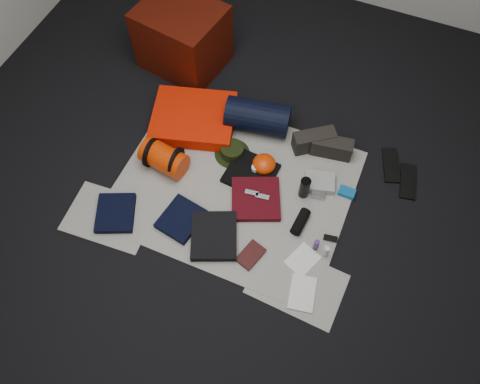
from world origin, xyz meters
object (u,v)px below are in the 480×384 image
at_px(water_bottle, 305,188).
at_px(compact_camera, 318,195).
at_px(red_cabinet, 183,38).
at_px(navy_duffel, 258,117).
at_px(paperback_book, 251,255).
at_px(sleeping_pad, 194,118).
at_px(stuff_sack, 164,158).

height_order(water_bottle, compact_camera, water_bottle).
distance_m(red_cabinet, compact_camera, 1.65).
xyz_separation_m(red_cabinet, navy_duffel, (0.81, -0.41, -0.13)).
bearing_deg(navy_duffel, water_bottle, -49.23).
bearing_deg(paperback_book, water_bottle, 90.95).
distance_m(water_bottle, paperback_book, 0.60).
xyz_separation_m(sleeping_pad, navy_duffel, (0.46, 0.15, 0.07)).
height_order(red_cabinet, paperback_book, red_cabinet).
height_order(stuff_sack, compact_camera, stuff_sack).
bearing_deg(navy_duffel, stuff_sack, -139.91).
relative_size(red_cabinet, sleeping_pad, 1.01).
bearing_deg(stuff_sack, water_bottle, 9.16).
xyz_separation_m(navy_duffel, water_bottle, (0.52, -0.42, -0.03)).
xyz_separation_m(compact_camera, paperback_book, (-0.27, -0.60, -0.01)).
distance_m(stuff_sack, navy_duffel, 0.76).
bearing_deg(stuff_sack, compact_camera, 9.59).
bearing_deg(sleeping_pad, paperback_book, -46.03).
relative_size(navy_duffel, compact_camera, 5.10).
distance_m(sleeping_pad, stuff_sack, 0.43).
xyz_separation_m(water_bottle, paperback_book, (-0.17, -0.57, -0.08)).
relative_size(red_cabinet, water_bottle, 3.41).
relative_size(navy_duffel, paperback_book, 2.54).
bearing_deg(red_cabinet, stuff_sack, -62.49).
relative_size(stuff_sack, navy_duffel, 0.70).
bearing_deg(sleeping_pad, stuff_sack, -93.28).
relative_size(sleeping_pad, navy_duffel, 1.30).
bearing_deg(paperback_book, navy_duffel, 126.64).
relative_size(water_bottle, compact_camera, 1.97).
bearing_deg(sleeping_pad, navy_duffel, 18.14).
distance_m(red_cabinet, sleeping_pad, 0.69).
height_order(compact_camera, paperback_book, compact_camera).
xyz_separation_m(sleeping_pad, water_bottle, (0.98, -0.27, 0.04)).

